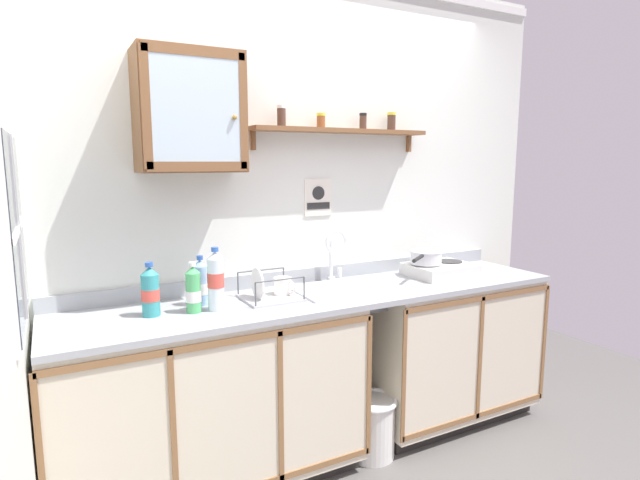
% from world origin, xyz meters
% --- Properties ---
extents(back_wall, '(3.42, 0.07, 2.67)m').
position_xyz_m(back_wall, '(0.00, 0.69, 1.35)').
color(back_wall, silver).
rests_on(back_wall, ground).
extents(lower_cabinet_run, '(1.49, 0.58, 0.88)m').
position_xyz_m(lower_cabinet_run, '(-0.66, 0.38, 0.45)').
color(lower_cabinet_run, black).
rests_on(lower_cabinet_run, ground).
extents(lower_cabinet_run_right, '(1.12, 0.58, 0.88)m').
position_xyz_m(lower_cabinet_run_right, '(0.84, 0.38, 0.45)').
color(lower_cabinet_run_right, black).
rests_on(lower_cabinet_run_right, ground).
extents(countertop, '(2.78, 0.61, 0.03)m').
position_xyz_m(countertop, '(0.00, 0.38, 0.90)').
color(countertop, '#9EA3A8').
rests_on(countertop, lower_cabinet_run).
extents(backsplash, '(2.78, 0.02, 0.08)m').
position_xyz_m(backsplash, '(0.00, 0.66, 0.95)').
color(backsplash, '#9EA3A8').
rests_on(backsplash, countertop).
extents(sink, '(0.57, 0.41, 0.42)m').
position_xyz_m(sink, '(0.12, 0.41, 0.89)').
color(sink, silver).
rests_on(sink, countertop).
extents(hot_plate_stove, '(0.39, 0.31, 0.08)m').
position_xyz_m(hot_plate_stove, '(0.81, 0.42, 0.95)').
color(hot_plate_stove, silver).
rests_on(hot_plate_stove, countertop).
extents(saucepan, '(0.32, 0.26, 0.08)m').
position_xyz_m(saucepan, '(0.71, 0.44, 1.03)').
color(saucepan, silver).
rests_on(saucepan, hot_plate_stove).
extents(bottle_water_clear_0, '(0.08, 0.08, 0.30)m').
position_xyz_m(bottle_water_clear_0, '(-0.63, 0.34, 1.05)').
color(bottle_water_clear_0, silver).
rests_on(bottle_water_clear_0, countertop).
extents(bottle_soda_green_1, '(0.07, 0.07, 0.24)m').
position_xyz_m(bottle_soda_green_1, '(-0.73, 0.36, 1.02)').
color(bottle_soda_green_1, '#4CB266').
rests_on(bottle_soda_green_1, countertop).
extents(bottle_water_blue_2, '(0.07, 0.07, 0.24)m').
position_xyz_m(bottle_water_blue_2, '(-0.67, 0.46, 1.02)').
color(bottle_water_blue_2, '#8CB7E0').
rests_on(bottle_water_blue_2, countertop).
extents(bottle_detergent_teal_3, '(0.08, 0.08, 0.25)m').
position_xyz_m(bottle_detergent_teal_3, '(-0.91, 0.39, 1.02)').
color(bottle_detergent_teal_3, teal).
rests_on(bottle_detergent_teal_3, countertop).
extents(dish_rack, '(0.28, 0.27, 0.17)m').
position_xyz_m(dish_rack, '(-0.34, 0.40, 0.94)').
color(dish_rack, '#B2B2B7').
rests_on(dish_rack, countertop).
extents(mug, '(0.09, 0.12, 0.10)m').
position_xyz_m(mug, '(-0.25, 0.42, 0.96)').
color(mug, white).
rests_on(mug, countertop).
extents(wall_cabinet, '(0.49, 0.29, 0.57)m').
position_xyz_m(wall_cabinet, '(-0.67, 0.53, 1.84)').
color(wall_cabinet, brown).
extents(spice_shelf, '(1.09, 0.14, 0.23)m').
position_xyz_m(spice_shelf, '(0.21, 0.60, 1.79)').
color(spice_shelf, brown).
extents(warning_sign, '(0.17, 0.01, 0.21)m').
position_xyz_m(warning_sign, '(0.09, 0.66, 1.40)').
color(warning_sign, silver).
extents(window, '(0.03, 0.74, 0.69)m').
position_xyz_m(window, '(-1.40, 0.10, 1.38)').
color(window, '#262D38').
extents(trash_bin, '(0.28, 0.28, 0.34)m').
position_xyz_m(trash_bin, '(0.18, 0.22, 0.18)').
color(trash_bin, silver).
rests_on(trash_bin, ground).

